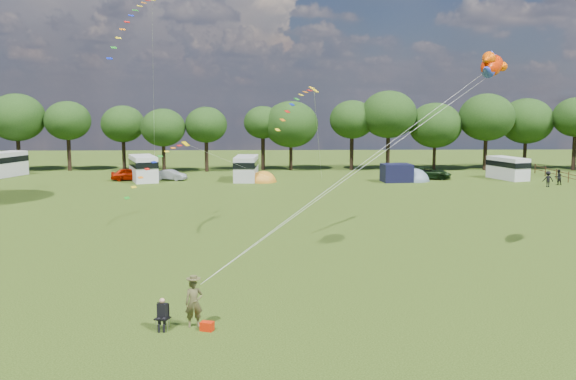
{
  "coord_description": "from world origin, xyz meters",
  "views": [
    {
      "loc": [
        -0.99,
        -27.45,
        8.93
      ],
      "look_at": [
        0.0,
        8.0,
        4.0
      ],
      "focal_mm": 40.0,
      "sensor_mm": 36.0,
      "label": 1
    }
  ],
  "objects_px": {
    "campervan_b": "(143,167)",
    "walker_a": "(558,177)",
    "tent_orange": "(263,182)",
    "car_d": "(429,173)",
    "campervan_c": "(246,167)",
    "camp_chair": "(163,310)",
    "tent_greyblue": "(413,181)",
    "campervan_a": "(3,164)",
    "fish_kite": "(491,65)",
    "kite_flyer": "(194,303)",
    "car_a": "(130,174)",
    "car_b": "(171,175)",
    "walker_b": "(548,179)",
    "campervan_d": "(508,167)"
  },
  "relations": [
    {
      "from": "campervan_a",
      "to": "fish_kite",
      "type": "relative_size",
      "value": 1.98
    },
    {
      "from": "campervan_c",
      "to": "fish_kite",
      "type": "height_order",
      "value": "fish_kite"
    },
    {
      "from": "fish_kite",
      "to": "car_d",
      "type": "bearing_deg",
      "value": 21.84
    },
    {
      "from": "campervan_a",
      "to": "campervan_b",
      "type": "distance_m",
      "value": 18.06
    },
    {
      "from": "car_d",
      "to": "tent_greyblue",
      "type": "relative_size",
      "value": 1.26
    },
    {
      "from": "car_a",
      "to": "camp_chair",
      "type": "bearing_deg",
      "value": -174.77
    },
    {
      "from": "campervan_d",
      "to": "walker_a",
      "type": "xyz_separation_m",
      "value": [
        3.55,
        -5.2,
        -0.53
      ]
    },
    {
      "from": "campervan_d",
      "to": "walker_b",
      "type": "distance_m",
      "value": 7.08
    },
    {
      "from": "campervan_b",
      "to": "fish_kite",
      "type": "height_order",
      "value": "fish_kite"
    },
    {
      "from": "car_d",
      "to": "campervan_b",
      "type": "relative_size",
      "value": 0.82
    },
    {
      "from": "car_a",
      "to": "tent_orange",
      "type": "xyz_separation_m",
      "value": [
        15.11,
        -1.7,
        -0.69
      ]
    },
    {
      "from": "tent_orange",
      "to": "car_d",
      "type": "bearing_deg",
      "value": 6.54
    },
    {
      "from": "campervan_b",
      "to": "tent_orange",
      "type": "distance_m",
      "value": 13.63
    },
    {
      "from": "tent_orange",
      "to": "kite_flyer",
      "type": "height_order",
      "value": "kite_flyer"
    },
    {
      "from": "car_d",
      "to": "camp_chair",
      "type": "relative_size",
      "value": 4.05
    },
    {
      "from": "campervan_a",
      "to": "walker_a",
      "type": "xyz_separation_m",
      "value": [
        62.64,
        -9.44,
        -0.73
      ]
    },
    {
      "from": "fish_kite",
      "to": "walker_b",
      "type": "height_order",
      "value": "fish_kite"
    },
    {
      "from": "kite_flyer",
      "to": "campervan_c",
      "type": "bearing_deg",
      "value": 80.13
    },
    {
      "from": "campervan_b",
      "to": "kite_flyer",
      "type": "xyz_separation_m",
      "value": [
        11.24,
        -47.52,
        -0.55
      ]
    },
    {
      "from": "walker_a",
      "to": "campervan_c",
      "type": "bearing_deg",
      "value": -15.37
    },
    {
      "from": "campervan_b",
      "to": "walker_b",
      "type": "height_order",
      "value": "campervan_b"
    },
    {
      "from": "tent_greyblue",
      "to": "walker_a",
      "type": "relative_size",
      "value": 2.46
    },
    {
      "from": "campervan_b",
      "to": "kite_flyer",
      "type": "bearing_deg",
      "value": 173.48
    },
    {
      "from": "fish_kite",
      "to": "campervan_c",
      "type": "bearing_deg",
      "value": 53.11
    },
    {
      "from": "fish_kite",
      "to": "walker_a",
      "type": "distance_m",
      "value": 38.42
    },
    {
      "from": "campervan_c",
      "to": "camp_chair",
      "type": "distance_m",
      "value": 47.82
    },
    {
      "from": "car_b",
      "to": "walker_b",
      "type": "distance_m",
      "value": 40.96
    },
    {
      "from": "campervan_b",
      "to": "walker_a",
      "type": "bearing_deg",
      "value": -115.92
    },
    {
      "from": "campervan_a",
      "to": "walker_a",
      "type": "bearing_deg",
      "value": -79.91
    },
    {
      "from": "campervan_b",
      "to": "fish_kite",
      "type": "bearing_deg",
      "value": -164.16
    },
    {
      "from": "tent_greyblue",
      "to": "camp_chair",
      "type": "xyz_separation_m",
      "value": [
        -20.41,
        -46.99,
        0.74
      ]
    },
    {
      "from": "car_b",
      "to": "car_d",
      "type": "height_order",
      "value": "car_d"
    },
    {
      "from": "tent_greyblue",
      "to": "fish_kite",
      "type": "distance_m",
      "value": 37.86
    },
    {
      "from": "car_a",
      "to": "campervan_d",
      "type": "distance_m",
      "value": 43.26
    },
    {
      "from": "campervan_b",
      "to": "walker_a",
      "type": "distance_m",
      "value": 45.44
    },
    {
      "from": "campervan_a",
      "to": "campervan_d",
      "type": "height_order",
      "value": "campervan_a"
    },
    {
      "from": "tent_orange",
      "to": "camp_chair",
      "type": "xyz_separation_m",
      "value": [
        -3.45,
        -46.44,
        0.74
      ]
    },
    {
      "from": "car_b",
      "to": "car_a",
      "type": "bearing_deg",
      "value": 112.88
    },
    {
      "from": "car_a",
      "to": "campervan_c",
      "type": "distance_m",
      "value": 13.22
    },
    {
      "from": "tent_orange",
      "to": "walker_a",
      "type": "relative_size",
      "value": 2.03
    },
    {
      "from": "kite_flyer",
      "to": "fish_kite",
      "type": "xyz_separation_m",
      "value": [
        15.18,
        10.71,
        9.9
      ]
    },
    {
      "from": "campervan_a",
      "to": "fish_kite",
      "type": "height_order",
      "value": "fish_kite"
    },
    {
      "from": "car_b",
      "to": "campervan_c",
      "type": "distance_m",
      "value": 8.64
    },
    {
      "from": "car_a",
      "to": "car_b",
      "type": "height_order",
      "value": "car_a"
    },
    {
      "from": "tent_greyblue",
      "to": "camp_chair",
      "type": "height_order",
      "value": "tent_greyblue"
    },
    {
      "from": "car_b",
      "to": "walker_b",
      "type": "bearing_deg",
      "value": -78.31
    },
    {
      "from": "kite_flyer",
      "to": "car_a",
      "type": "bearing_deg",
      "value": 95.56
    },
    {
      "from": "campervan_c",
      "to": "walker_b",
      "type": "relative_size",
      "value": 3.42
    },
    {
      "from": "car_a",
      "to": "campervan_d",
      "type": "bearing_deg",
      "value": -98.4
    },
    {
      "from": "campervan_a",
      "to": "tent_greyblue",
      "type": "height_order",
      "value": "campervan_a"
    }
  ]
}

